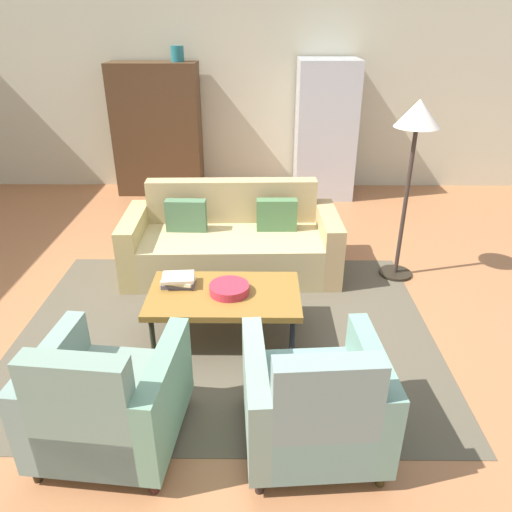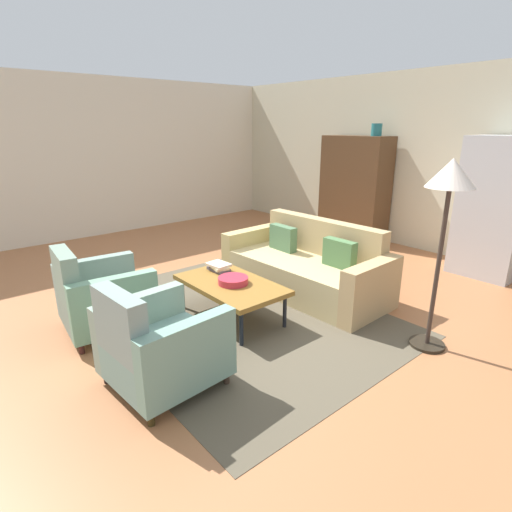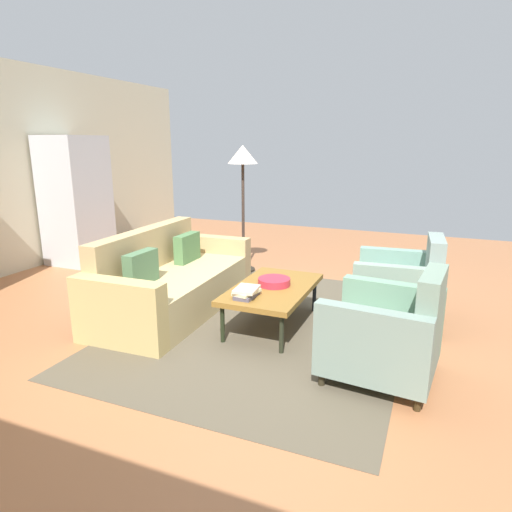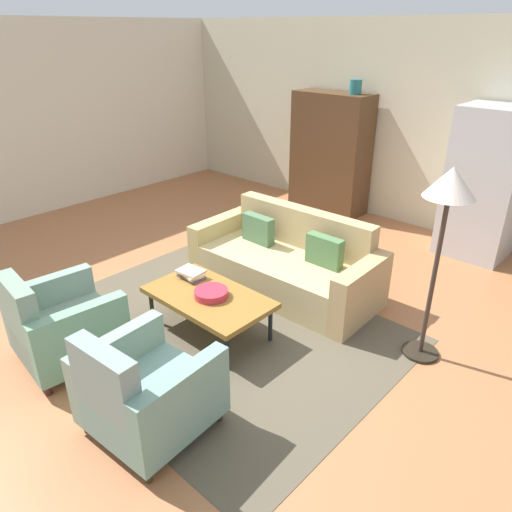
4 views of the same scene
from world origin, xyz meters
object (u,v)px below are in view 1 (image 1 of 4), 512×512
Objects in this scene: book_stack at (178,280)px; vase_tall at (177,54)px; armchair_left at (106,404)px; coffee_table at (224,296)px; couch at (232,242)px; armchair_right at (315,406)px; cabinet at (158,130)px; fruit_bowl at (229,289)px; refrigerator at (325,130)px; floor_lamp at (416,131)px.

vase_tall is at bearing 97.29° from book_stack.
coffee_table is at bearing 68.12° from armchair_left.
armchair_right is (0.61, -2.35, 0.06)m from couch.
book_stack is 3.63m from cabinet.
fruit_bowl is (0.04, -0.00, 0.07)m from coffee_table.
coffee_table is at bearing -108.51° from refrigerator.
fruit_bowl is at bearing 111.54° from armchair_right.
couch is at bearing 100.28° from armchair_right.
coffee_table is 3.75m from refrigerator.
fruit_bowl is 0.43m from book_stack.
book_stack is at bearing -114.49° from refrigerator.
cabinet is (-1.78, 4.79, 0.56)m from armchair_right.
cabinet is (-0.57, 4.79, 0.56)m from armchair_left.
cabinet is at bearing -66.12° from couch.
refrigerator is at bearing 65.51° from book_stack.
refrigerator is at bearing 74.74° from armchair_left.
fruit_bowl is at bearing 66.49° from armchair_left.
vase_tall is (-1.43, 4.79, 1.56)m from armchair_right.
armchair_right reaches higher than fruit_bowl.
armchair_left is 4.42× the size of vase_tall.
couch is 2.42× the size of armchair_right.
couch is 1.24× the size of floor_lamp.
book_stack is at bearing 123.30° from armchair_right.
couch is at bearing 175.25° from floor_lamp.
couch is 2.69m from refrigerator.
refrigerator is at bearing 72.11° from fruit_bowl.
book_stack is (-0.37, 0.11, 0.08)m from coffee_table.
refrigerator is at bearing -2.55° from cabinet.
armchair_left is 5.04m from vase_tall.
couch is 2.77m from cabinet.
fruit_bowl is 3.85m from cabinet.
vase_tall is 3.60m from floor_lamp.
book_stack is 2.45m from floor_lamp.
couch is 7.56× the size of book_stack.
fruit_bowl is 3.73m from refrigerator.
book_stack is at bearing 69.16° from couch.
fruit_bowl is 4.00m from vase_tall.
refrigerator is (2.35, -0.10, 0.03)m from cabinet.
fruit_bowl is 1.58× the size of vase_tall.
coffee_table is 0.70× the size of floor_lamp.
floor_lamp reaches higher than armchair_right.
fruit_bowl is 2.17m from floor_lamp.
cabinet is at bearing 179.23° from vase_tall.
armchair_left is 0.51× the size of floor_lamp.
vase_tall reaches higher than book_stack.
armchair_left is 3.13× the size of book_stack.
armchair_left is at bearing -119.10° from fruit_bowl.
refrigerator is at bearing 78.82° from armchair_right.
refrigerator reaches higher than cabinet.
couch is 2.43m from armchair_left.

